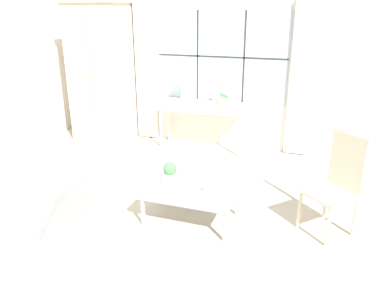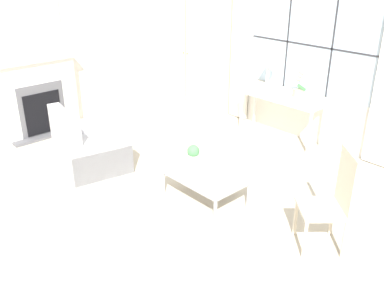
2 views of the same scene
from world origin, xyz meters
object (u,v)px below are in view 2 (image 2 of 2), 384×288
Objects in this scene: armoire at (199,48)px; coffee_table at (205,175)px; console_table at (282,97)px; table_lamp at (268,62)px; fireplace at (37,90)px; side_chair_wooden at (334,197)px; pillar_candle at (214,176)px; potted_orchid at (299,86)px; armchair_upholstered at (89,149)px; potted_plant_small at (193,154)px.

coffee_table is (2.36, -2.13, -0.83)m from armoire.
table_lamp reaches higher than console_table.
fireplace is 4.82m from side_chair_wooden.
armoire is at bearing -177.06° from console_table.
fireplace is at bearing -134.70° from console_table.
coffee_table is (0.93, -2.27, -0.81)m from table_lamp.
fireplace is 3.34m from coffee_table.
side_chair_wooden reaches higher than pillar_candle.
side_chair_wooden is at bearing -25.30° from armoire.
potted_orchid reaches higher than armchair_upholstered.
armchair_upholstered is 1.58m from potted_plant_small.
potted_plant_small reaches higher than coffee_table.
side_chair_wooden is (2.39, -1.95, -0.59)m from table_lamp.
armoire is 5.53× the size of potted_orchid.
potted_plant_small is at bearing 168.42° from coffee_table.
fireplace reaches higher than pillar_candle.
potted_plant_small is at bearing 166.19° from pillar_candle.
potted_plant_small reaches higher than pillar_candle.
fireplace reaches higher than side_chair_wooden.
armoire is at bearing -174.19° from table_lamp.
console_table is at bearing 45.30° from fireplace.
potted_plant_small is 0.49m from pillar_candle.
potted_orchid reaches higher than potted_plant_small.
fireplace is 4.37× the size of table_lamp.
armoire is 2.26× the size of side_chair_wooden.
fireplace is at bearing -109.24° from armoire.
armchair_upholstered is (-0.77, -2.83, -0.88)m from table_lamp.
pillar_candle is (-1.25, -0.38, -0.13)m from side_chair_wooden.
fireplace is at bearing -138.49° from potted_orchid.
armoire is at bearing 154.70° from side_chair_wooden.
armchair_upholstered is at bearing -161.92° from coffee_table.
table_lamp is (2.35, 2.78, 0.42)m from fireplace.
armoire is 1.44m from table_lamp.
coffee_table is (0.59, -2.22, -0.34)m from console_table.
coffee_table is at bearing -83.09° from potted_orchid.
pillar_candle is at bearing 14.45° from armchair_upholstered.
fireplace is 4.04m from potted_orchid.
potted_orchid is 2.33m from pillar_candle.
armoire reaches higher than coffee_table.
pillar_candle is at bearing -70.72° from console_table.
armoire is 3.29m from coffee_table.
pillar_candle is (2.58, -2.19, -0.74)m from armoire.
pillar_candle is at bearing -13.81° from potted_plant_small.
fireplace reaches higher than coffee_table.
fireplace is 3.66m from table_lamp.
pillar_candle is at bearing -40.37° from armoire.
fireplace is 0.96× the size of armoire.
armoire is 1.85m from console_table.
fireplace is 2.27× the size of coffee_table.
console_table is 1.30× the size of armchair_upholstered.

